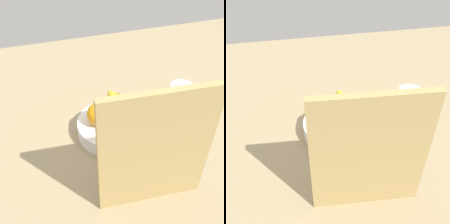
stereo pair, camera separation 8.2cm
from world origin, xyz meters
TOP-DOWN VIEW (x-y plane):
  - ground_plane at (0.00, 0.00)cm, footprint 180.00×140.00cm
  - fruit_bowl at (0.90, 2.11)cm, footprint 23.06×23.06cm
  - orange_front_left at (5.22, 1.61)cm, footprint 7.62×7.62cm
  - orange_front_right at (-1.79, 7.51)cm, footprint 7.62×7.62cm
  - orange_center at (-1.25, -1.73)cm, footprint 7.62×7.62cm
  - banana_bunch at (-0.93, 3.30)cm, footprint 11.11×18.50cm
  - cutting_board at (-1.72, 29.00)cm, footprint 28.06×3.50cm
  - thermos_tumbler at (-20.89, 5.66)cm, footprint 7.58×7.58cm

SIDE VIEW (x-z plane):
  - ground_plane at x=0.00cm, z-range -3.00..0.00cm
  - fruit_bowl at x=0.90cm, z-range 0.00..5.09cm
  - thermos_tumbler at x=-20.89cm, z-range 0.00..17.25cm
  - orange_front_left at x=5.22cm, z-range 5.09..12.71cm
  - orange_front_right at x=-1.79cm, z-range 5.09..12.71cm
  - orange_center at x=-1.25cm, z-range 5.09..12.71cm
  - banana_bunch at x=-0.93cm, z-range 5.09..13.49cm
  - cutting_board at x=-1.72cm, z-range 0.00..36.00cm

